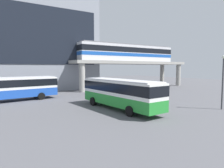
# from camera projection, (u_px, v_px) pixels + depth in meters

# --- Properties ---
(ground_plane) EXTENTS (120.00, 120.00, 0.00)m
(ground_plane) POSITION_uv_depth(u_px,v_px,m) (86.00, 95.00, 32.33)
(ground_plane) COLOR #515156
(station_building) EXTENTS (26.54, 12.31, 18.92)m
(station_building) POSITION_uv_depth(u_px,v_px,m) (28.00, 43.00, 40.43)
(station_building) COLOR gray
(station_building) RESTS_ON ground_plane
(elevated_platform) EXTENTS (28.27, 7.14, 5.87)m
(elevated_platform) POSITION_uv_depth(u_px,v_px,m) (130.00, 65.00, 45.18)
(elevated_platform) COLOR #9E9B93
(elevated_platform) RESTS_ON ground_plane
(train) EXTENTS (23.92, 2.96, 3.84)m
(train) POSITION_uv_depth(u_px,v_px,m) (129.00, 53.00, 44.72)
(train) COLOR silver
(train) RESTS_ON elevated_platform
(bus_main) EXTENTS (3.44, 11.21, 3.22)m
(bus_main) POSITION_uv_depth(u_px,v_px,m) (120.00, 91.00, 21.34)
(bus_main) COLOR #268C33
(bus_main) RESTS_ON ground_plane
(bus_secondary) EXTENTS (11.30, 4.20, 3.22)m
(bus_secondary) POSITION_uv_depth(u_px,v_px,m) (15.00, 86.00, 26.69)
(bus_secondary) COLOR #1E4CB2
(bus_secondary) RESTS_ON ground_plane
(bicycle_red) EXTENTS (1.77, 0.39, 1.04)m
(bicycle_red) POSITION_uv_depth(u_px,v_px,m) (123.00, 90.00, 36.80)
(bicycle_red) COLOR black
(bicycle_red) RESTS_ON ground_plane
(bicycle_black) EXTENTS (1.76, 0.47, 1.04)m
(bicycle_black) POSITION_uv_depth(u_px,v_px,m) (138.00, 89.00, 39.04)
(bicycle_black) COLOR black
(bicycle_black) RESTS_ON ground_plane
(bicycle_green) EXTENTS (1.71, 0.64, 1.04)m
(bicycle_green) POSITION_uv_depth(u_px,v_px,m) (162.00, 87.00, 43.49)
(bicycle_green) COLOR black
(bicycle_green) RESTS_ON ground_plane
(bicycle_silver) EXTENTS (1.66, 0.79, 1.04)m
(bicycle_silver) POSITION_uv_depth(u_px,v_px,m) (149.00, 89.00, 38.92)
(bicycle_silver) COLOR black
(bicycle_silver) RESTS_ON ground_plane
(bicycle_brown) EXTENTS (1.77, 0.40, 1.04)m
(bicycle_brown) POSITION_uv_depth(u_px,v_px,m) (110.00, 92.00, 34.25)
(bicycle_brown) COLOR black
(bicycle_brown) RESTS_ON ground_plane
(lamp_post) EXTENTS (0.36, 0.36, 5.79)m
(lamp_post) POSITION_uv_depth(u_px,v_px,m) (223.00, 77.00, 21.18)
(lamp_post) COLOR #3F3F44
(lamp_post) RESTS_ON ground_plane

